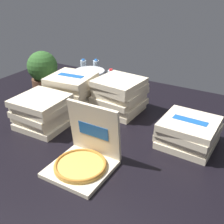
% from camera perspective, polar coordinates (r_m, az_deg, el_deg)
% --- Properties ---
extents(ground_plane, '(3.20, 2.40, 0.02)m').
position_cam_1_polar(ground_plane, '(2.03, -2.35, -4.64)').
color(ground_plane, black).
extents(open_pizza_box, '(0.35, 0.36, 0.38)m').
position_cam_1_polar(open_pizza_box, '(1.66, -5.81, -9.22)').
color(open_pizza_box, beige).
rests_on(open_pizza_box, ground_plane).
extents(pizza_stack_right_far, '(0.39, 0.39, 0.19)m').
position_cam_1_polar(pizza_stack_right_far, '(1.92, 15.71, -4.13)').
color(pizza_stack_right_far, beige).
rests_on(pizza_stack_right_far, ground_plane).
extents(pizza_stack_right_mid, '(0.40, 0.40, 0.28)m').
position_cam_1_polar(pizza_stack_right_mid, '(2.29, 1.61, 3.51)').
color(pizza_stack_right_mid, beige).
rests_on(pizza_stack_right_mid, ground_plane).
extents(pizza_stack_center_far, '(0.39, 0.38, 0.24)m').
position_cam_1_polar(pizza_stack_center_far, '(2.14, -14.33, 0.14)').
color(pizza_stack_center_far, beige).
rests_on(pizza_stack_center_far, ground_plane).
extents(pizza_stack_center_near, '(0.41, 0.41, 0.29)m').
position_cam_1_polar(pizza_stack_center_near, '(2.40, -8.41, 4.35)').
color(pizza_stack_center_near, beige).
rests_on(pizza_stack_center_near, ground_plane).
extents(ice_bucket, '(0.32, 0.32, 0.14)m').
position_cam_1_polar(ice_bucket, '(2.94, -4.70, 7.36)').
color(ice_bucket, '#B7BABF').
rests_on(ice_bucket, ground_plane).
extents(water_bottle_0, '(0.07, 0.07, 0.20)m').
position_cam_1_polar(water_bottle_0, '(3.16, -5.99, 9.18)').
color(water_bottle_0, silver).
rests_on(water_bottle_0, ground_plane).
extents(water_bottle_1, '(0.07, 0.07, 0.20)m').
position_cam_1_polar(water_bottle_1, '(2.81, -0.22, 6.99)').
color(water_bottle_1, silver).
rests_on(water_bottle_1, ground_plane).
extents(water_bottle_2, '(0.07, 0.07, 0.20)m').
position_cam_1_polar(water_bottle_2, '(3.15, -3.36, 9.17)').
color(water_bottle_2, silver).
rests_on(water_bottle_2, ground_plane).
extents(potted_plant, '(0.29, 0.29, 0.41)m').
position_cam_1_polar(potted_plant, '(2.75, -14.30, 8.38)').
color(potted_plant, '#513323').
rests_on(potted_plant, ground_plane).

